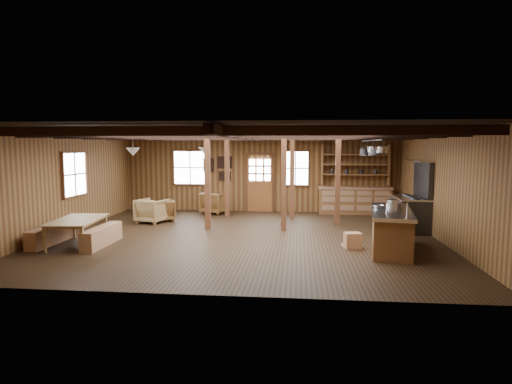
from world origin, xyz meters
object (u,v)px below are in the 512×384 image
dining_table (79,232)px  armchair_b (215,203)px  kitchen_island (391,230)px  armchair_a (163,210)px  armchair_c (152,211)px  commercial_range (412,208)px

dining_table → armchair_b: size_ratio=2.15×
kitchen_island → armchair_b: bearing=145.4°
armchair_a → armchair_c: bearing=32.3°
armchair_a → armchair_c: armchair_c is taller
commercial_range → armchair_c: size_ratio=2.41×
dining_table → armchair_a: armchair_a is taller
dining_table → armchair_c: bearing=-20.4°
kitchen_island → armchair_c: bearing=165.8°
armchair_c → commercial_range: bearing=-166.4°
kitchen_island → armchair_a: size_ratio=3.52×
armchair_b → armchair_c: size_ratio=1.00×
armchair_a → dining_table: bearing=49.0°
dining_table → armchair_b: 5.63m
armchair_b → armchair_c: 2.56m
kitchen_island → dining_table: 7.47m
commercial_range → armchair_c: (-7.80, 0.43, -0.27)m
kitchen_island → commercial_range: (1.08, 2.46, 0.17)m
commercial_range → armchair_b: bearing=158.6°
armchair_c → armchair_b: bearing=-111.6°
dining_table → armchair_c: size_ratio=2.15×
kitchen_island → armchair_c: kitchen_island is taller
commercial_range → armchair_a: commercial_range is taller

